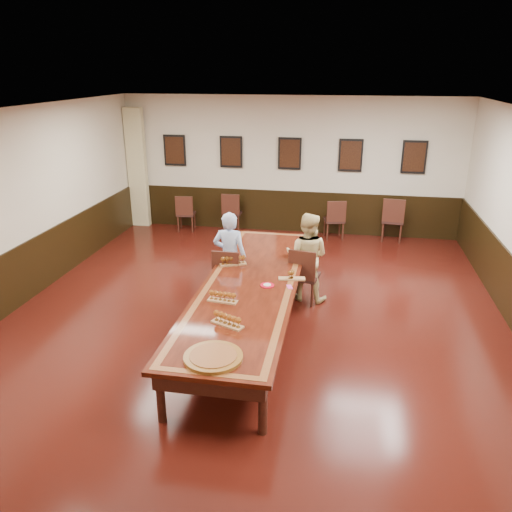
% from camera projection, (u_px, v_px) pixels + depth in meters
% --- Properties ---
extents(floor, '(8.00, 10.00, 0.02)m').
position_uv_depth(floor, '(250.00, 328.00, 7.74)').
color(floor, black).
rests_on(floor, ground).
extents(ceiling, '(8.00, 10.00, 0.02)m').
position_uv_depth(ceiling, '(249.00, 113.00, 6.60)').
color(ceiling, white).
rests_on(ceiling, floor).
extents(wall_back, '(8.00, 0.02, 3.20)m').
position_uv_depth(wall_back, '(290.00, 166.00, 11.78)').
color(wall_back, beige).
rests_on(wall_back, floor).
extents(wall_left, '(0.02, 10.00, 3.20)m').
position_uv_depth(wall_left, '(0.00, 215.00, 7.83)').
color(wall_left, beige).
rests_on(wall_left, floor).
extents(chair_man, '(0.46, 0.50, 0.98)m').
position_uv_depth(chair_man, '(229.00, 275.00, 8.46)').
color(chair_man, black).
rests_on(chair_man, floor).
extents(chair_woman, '(0.54, 0.58, 0.98)m').
position_uv_depth(chair_woman, '(305.00, 274.00, 8.46)').
color(chair_woman, black).
rests_on(chair_woman, floor).
extents(spare_chair_a, '(0.48, 0.51, 0.90)m').
position_uv_depth(spare_chair_a, '(186.00, 213.00, 12.21)').
color(spare_chair_a, black).
rests_on(spare_chair_a, floor).
extents(spare_chair_b, '(0.44, 0.48, 0.94)m').
position_uv_depth(spare_chair_b, '(233.00, 211.00, 12.24)').
color(spare_chair_b, black).
rests_on(spare_chair_b, floor).
extents(spare_chair_c, '(0.54, 0.57, 0.94)m').
position_uv_depth(spare_chair_c, '(334.00, 219.00, 11.64)').
color(spare_chair_c, black).
rests_on(spare_chair_c, floor).
extents(spare_chair_d, '(0.54, 0.58, 1.03)m').
position_uv_depth(spare_chair_d, '(393.00, 219.00, 11.48)').
color(spare_chair_d, black).
rests_on(spare_chair_d, floor).
extents(person_man, '(0.57, 0.38, 1.56)m').
position_uv_depth(person_man, '(230.00, 256.00, 8.45)').
color(person_man, '#5381D1').
rests_on(person_man, floor).
extents(person_woman, '(0.86, 0.72, 1.54)m').
position_uv_depth(person_woman, '(307.00, 257.00, 8.45)').
color(person_woman, '#D8C687').
rests_on(person_woman, floor).
extents(pink_phone, '(0.11, 0.16, 0.01)m').
position_uv_depth(pink_phone, '(290.00, 287.00, 7.33)').
color(pink_phone, '#E34BAB').
rests_on(pink_phone, conference_table).
extents(curtain, '(0.45, 0.18, 2.90)m').
position_uv_depth(curtain, '(137.00, 168.00, 12.28)').
color(curtain, tan).
rests_on(curtain, floor).
extents(wainscoting, '(8.00, 10.00, 1.00)m').
position_uv_depth(wainscoting, '(250.00, 298.00, 7.56)').
color(wainscoting, black).
rests_on(wainscoting, floor).
extents(conference_table, '(1.40, 5.00, 0.76)m').
position_uv_depth(conference_table, '(250.00, 292.00, 7.52)').
color(conference_table, black).
rests_on(conference_table, floor).
extents(posters, '(6.14, 0.04, 0.74)m').
position_uv_depth(posters, '(290.00, 154.00, 11.61)').
color(posters, black).
rests_on(posters, wall_back).
extents(flight_a, '(0.45, 0.29, 0.16)m').
position_uv_depth(flight_a, '(233.00, 261.00, 8.13)').
color(flight_a, olive).
rests_on(flight_a, conference_table).
extents(flight_b, '(0.42, 0.19, 0.15)m').
position_uv_depth(flight_b, '(292.00, 275.00, 7.58)').
color(flight_b, olive).
rests_on(flight_b, conference_table).
extents(flight_c, '(0.43, 0.18, 0.16)m').
position_uv_depth(flight_c, '(222.00, 297.00, 6.85)').
color(flight_c, olive).
rests_on(flight_c, conference_table).
extents(flight_d, '(0.45, 0.30, 0.16)m').
position_uv_depth(flight_d, '(227.00, 320.00, 6.22)').
color(flight_d, olive).
rests_on(flight_d, conference_table).
extents(red_plate_grp, '(0.21, 0.21, 0.03)m').
position_uv_depth(red_plate_grp, '(267.00, 285.00, 7.37)').
color(red_plate_grp, red).
rests_on(red_plate_grp, conference_table).
extents(carved_platter, '(0.66, 0.66, 0.05)m').
position_uv_depth(carved_platter, '(213.00, 357.00, 5.52)').
color(carved_platter, '#5E3912').
rests_on(carved_platter, conference_table).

